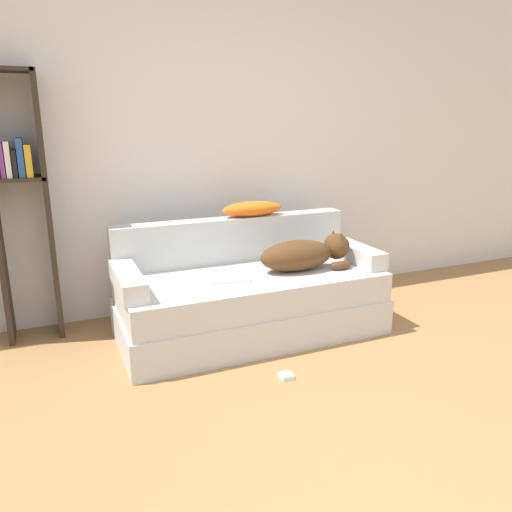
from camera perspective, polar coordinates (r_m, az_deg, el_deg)
name	(u,v)px	position (r m, az deg, el deg)	size (l,w,h in m)	color
ground_plane	(420,506)	(2.33, 18.19, -25.51)	(20.00, 20.00, 0.00)	#9E7042
wall_back	(212,137)	(4.02, -5.10, 13.35)	(7.94, 0.06, 2.70)	silver
couch	(251,304)	(3.57, -0.61, -5.48)	(1.84, 0.85, 0.45)	silver
couch_backrest	(233,239)	(3.76, -2.69, 1.92)	(1.80, 0.15, 0.33)	silver
couch_arm_left	(127,280)	(3.25, -14.51, -2.67)	(0.15, 0.66, 0.13)	silver
couch_arm_right	(354,252)	(3.86, 11.10, 0.42)	(0.15, 0.66, 0.13)	silver
dog	(305,254)	(3.57, 5.64, 0.26)	(0.70, 0.28, 0.25)	#513319
laptop	(227,278)	(3.37, -3.33, -2.49)	(0.32, 0.27, 0.02)	silver
throw_pillow	(252,209)	(3.78, -0.43, 5.42)	(0.47, 0.18, 0.11)	orange
bookshelf	(19,194)	(3.67, -25.42, 6.42)	(0.36, 0.26, 1.80)	#2D2319
power_adapter	(286,376)	(3.07, 3.48, -13.52)	(0.08, 0.08, 0.03)	white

